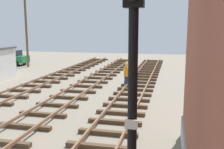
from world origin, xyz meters
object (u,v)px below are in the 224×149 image
(parked_car_blue, at_px, (3,55))
(track_worker_foreground, at_px, (127,75))
(utility_pole_far, at_px, (26,27))
(parked_car_green, at_px, (10,57))
(signal_mast, at_px, (133,68))

(parked_car_blue, distance_m, track_worker_foreground, 21.56)
(parked_car_blue, relative_size, utility_pole_far, 0.49)
(parked_car_green, xyz_separation_m, track_worker_foreground, (15.66, -8.99, 0.03))
(parked_car_green, distance_m, parked_car_blue, 3.57)
(parked_car_green, relative_size, utility_pole_far, 0.49)
(signal_mast, distance_m, parked_car_green, 29.65)
(signal_mast, xyz_separation_m, track_worker_foreground, (-2.56, 14.24, -2.67))
(parked_car_blue, height_order, track_worker_foreground, track_worker_foreground)
(utility_pole_far, relative_size, track_worker_foreground, 4.58)
(signal_mast, relative_size, utility_pole_far, 0.67)
(parked_car_blue, bearing_deg, parked_car_green, -42.81)
(parked_car_blue, bearing_deg, utility_pole_far, -31.84)
(parked_car_blue, xyz_separation_m, utility_pole_far, (5.57, -3.46, 3.58))
(track_worker_foreground, bearing_deg, utility_pole_far, 147.94)
(parked_car_green, height_order, track_worker_foreground, track_worker_foreground)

